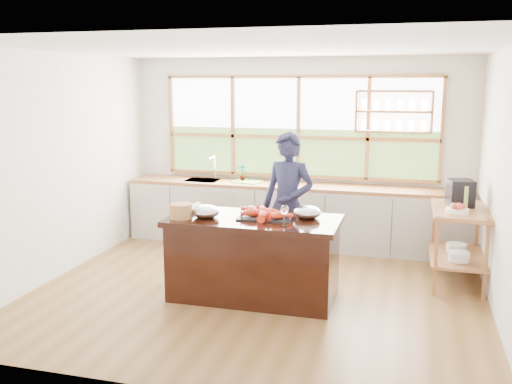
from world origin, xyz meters
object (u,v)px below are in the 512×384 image
at_px(wicker_basket, 181,211).
at_px(espresso_machine, 460,193).
at_px(island, 254,258).
at_px(cook, 288,206).

bearing_deg(wicker_basket, espresso_machine, 26.10).
distance_m(island, espresso_machine, 2.59).
relative_size(cook, wicker_basket, 7.16).
distance_m(cook, wicker_basket, 1.38).
bearing_deg(island, cook, 74.74).
height_order(cook, espresso_machine, cook).
bearing_deg(wicker_basket, island, 15.36).
relative_size(island, espresso_machine, 5.86).
height_order(island, espresso_machine, espresso_machine).
relative_size(island, wicker_basket, 7.47).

